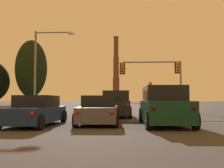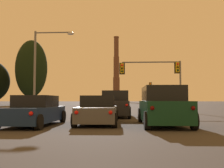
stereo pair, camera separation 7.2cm
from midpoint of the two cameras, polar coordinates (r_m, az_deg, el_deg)
sedan_left_lane_second at (r=13.07m, az=-16.30°, el=-5.73°), size 2.02×4.72×1.43m
sedan_center_lane_second at (r=13.44m, az=-2.87°, el=-5.80°), size 2.09×4.75×1.43m
suv_right_lane_second at (r=12.78m, az=11.14°, el=-4.82°), size 2.19×4.94×1.86m
suv_center_lane_front at (r=18.87m, az=0.96°, el=-4.46°), size 2.11×4.91×1.86m
traffic_light_far_right at (r=62.39m, az=8.52°, el=-1.30°), size 0.78×0.50×5.50m
traffic_light_overhead_right at (r=27.74m, az=10.23°, el=2.47°), size 6.53×0.50×5.29m
street_lamp at (r=25.06m, az=-14.93°, el=4.83°), size 3.74×0.36×7.62m
smokestack at (r=178.42m, az=0.97°, el=1.73°), size 7.13×7.13×44.92m
treeline_center_left at (r=69.98m, az=-17.13°, el=3.21°), size 8.04×7.23×16.59m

